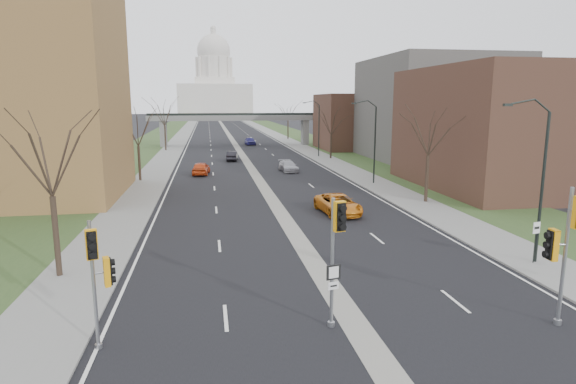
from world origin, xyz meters
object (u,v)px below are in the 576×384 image
object	(u,v)px
car_left_near	(201,168)
car_right_mid	(288,166)
car_left_far	(232,156)
car_right_far	(250,141)
signal_pole_median	(336,240)
speed_limit_sign	(536,235)
signal_pole_left	(98,267)
car_right_near	(338,204)
signal_pole_right	(565,238)

from	to	relation	value
car_left_near	car_right_mid	world-z (taller)	car_left_near
car_left_far	car_right_far	distance (m)	26.57
signal_pole_median	car_right_mid	distance (m)	42.94
speed_limit_sign	car_left_near	bearing A→B (deg)	102.86
signal_pole_left	signal_pole_median	size ratio (longest dim) A/B	0.92
speed_limit_sign	car_right_near	bearing A→B (deg)	104.44
speed_limit_sign	car_right_far	bearing A→B (deg)	82.84
signal_pole_left	speed_limit_sign	world-z (taller)	signal_pole_left
car_left_near	car_right_far	world-z (taller)	car_right_far
car_left_near	signal_pole_median	bearing A→B (deg)	104.05
car_right_near	car_right_far	bearing A→B (deg)	85.74
car_right_mid	car_right_far	size ratio (longest dim) A/B	1.00
car_right_mid	car_left_near	bearing A→B (deg)	-179.54
signal_pole_left	speed_limit_sign	size ratio (longest dim) A/B	2.08
speed_limit_sign	signal_pole_median	bearing A→B (deg)	-169.76
car_left_far	car_left_near	bearing A→B (deg)	78.51
car_right_mid	signal_pole_left	bearing A→B (deg)	-112.27
signal_pole_median	car_right_far	world-z (taller)	signal_pole_median
car_left_far	car_right_mid	xyz separation A→B (m)	(6.37, -12.63, -0.03)
car_right_mid	car_right_far	world-z (taller)	car_right_far
signal_pole_median	car_left_far	bearing A→B (deg)	77.25
signal_pole_left	car_left_near	world-z (taller)	signal_pole_left
car_left_far	signal_pole_right	bearing A→B (deg)	106.30
signal_pole_left	signal_pole_right	size ratio (longest dim) A/B	0.85
signal_pole_left	car_right_near	bearing A→B (deg)	36.83
signal_pole_right	speed_limit_sign	bearing A→B (deg)	64.39
signal_pole_median	car_left_far	distance (m)	55.23
car_left_far	car_right_far	xyz separation A→B (m)	(4.95, 26.10, 0.08)
signal_pole_median	car_right_mid	xyz separation A→B (m)	(5.26, 42.52, -2.90)
car_left_near	car_right_mid	bearing A→B (deg)	-168.59
signal_pole_right	car_left_far	xyz separation A→B (m)	(-9.65, 56.36, -2.90)
speed_limit_sign	car_left_near	world-z (taller)	speed_limit_sign
car_right_far	signal_pole_left	bearing A→B (deg)	-102.70
signal_pole_right	car_right_mid	size ratio (longest dim) A/B	1.20
signal_pole_left	car_right_far	bearing A→B (deg)	63.97
car_left_near	car_right_near	distance (m)	25.11
car_left_near	car_right_mid	xyz separation A→B (m)	(10.79, 0.93, -0.11)
signal_pole_right	car_right_mid	distance (m)	43.95
car_right_mid	signal_pole_median	bearing A→B (deg)	-101.53
speed_limit_sign	car_right_mid	distance (m)	37.71
signal_pole_right	speed_limit_sign	xyz separation A→B (m)	(3.90, 6.72, -1.93)
signal_pole_left	signal_pole_median	world-z (taller)	signal_pole_median
car_right_near	car_right_far	size ratio (longest dim) A/B	1.19
signal_pole_right	signal_pole_left	bearing A→B (deg)	-179.05
signal_pole_median	speed_limit_sign	world-z (taller)	signal_pole_median
signal_pole_median	car_right_mid	world-z (taller)	signal_pole_median
signal_pole_left	car_right_near	xyz separation A→B (m)	(13.72, 19.08, -2.31)
signal_pole_right	speed_limit_sign	world-z (taller)	signal_pole_right
signal_pole_left	signal_pole_median	distance (m)	8.45
speed_limit_sign	car_right_mid	world-z (taller)	speed_limit_sign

